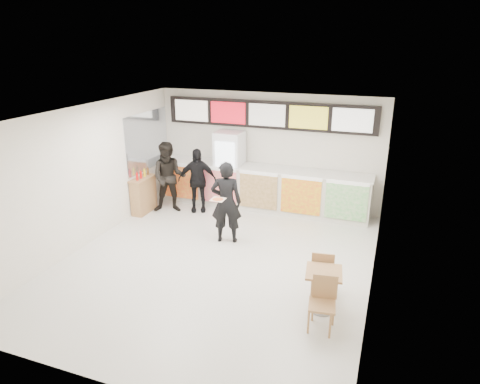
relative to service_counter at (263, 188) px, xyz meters
The scene contains 15 objects.
floor 3.15m from the service_counter, 90.00° to the right, with size 7.00×7.00×0.00m, color beige.
ceiling 3.93m from the service_counter, 90.00° to the right, with size 7.00×7.00×0.00m, color white.
wall_back 1.01m from the service_counter, 90.00° to the left, with size 6.00×6.00×0.00m, color silver.
wall_left 4.41m from the service_counter, 134.13° to the right, with size 7.00×7.00×0.00m, color silver.
wall_right 4.41m from the service_counter, 45.87° to the right, with size 7.00×7.00×0.00m, color silver.
service_counter is the anchor object (origin of this frame).
menu_board 1.90m from the service_counter, 90.00° to the left, with size 5.50×0.14×0.70m.
drinks_fridge 1.03m from the service_counter, behind, with size 0.70×0.67×2.00m.
mirror_panel 3.28m from the service_counter, 167.87° to the right, with size 0.01×2.00×1.50m, color #B2B7BF.
customer_main 2.16m from the service_counter, 94.68° to the right, with size 0.67×0.44×1.84m, color black.
customer_left 2.44m from the service_counter, 155.75° to the right, with size 0.90×0.70×1.85m, color black.
customer_mid 1.73m from the service_counter, 155.19° to the right, with size 0.98×0.41×1.68m, color black.
pizza_slice 2.64m from the service_counter, 93.87° to the right, with size 0.36×0.36×0.02m.
cafe_table 4.58m from the service_counter, 60.19° to the right, with size 0.66×1.51×0.86m.
condiment_ledge 3.10m from the service_counter, 155.64° to the right, with size 0.34×0.83×1.11m.
Camera 1 is at (3.09, -7.06, 4.28)m, focal length 32.00 mm.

